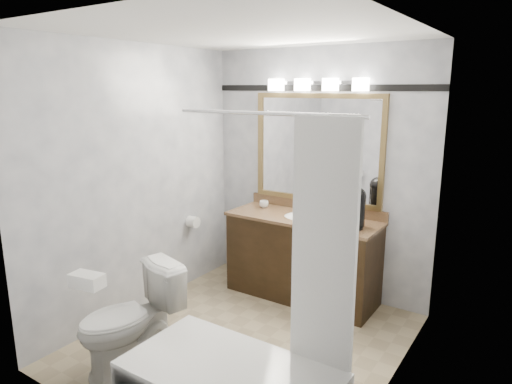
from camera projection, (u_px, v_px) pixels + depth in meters
room at (244, 198)px, 3.60m from camera, size 2.42×2.62×2.52m
vanity at (302, 256)px, 4.61m from camera, size 1.53×0.58×0.97m
mirror at (317, 149)px, 4.59m from camera, size 1.40×0.04×1.10m
vanity_light_bar at (317, 84)px, 4.41m from camera, size 1.02×0.14×0.12m
accent_stripe at (319, 88)px, 4.47m from camera, size 2.40×0.01×0.06m
tp_roll at (193, 222)px, 4.88m from camera, size 0.11×0.12×0.12m
toilet at (130, 320)px, 3.43m from camera, size 0.64×0.87×0.79m
tissue_box at (87, 280)px, 3.06m from camera, size 0.25×0.16×0.09m
coffee_maker at (356, 207)px, 4.15m from camera, size 0.19×0.24×0.37m
cup_left at (264, 204)px, 4.87m from camera, size 0.10×0.10×0.07m
soap_bottle_a at (300, 205)px, 4.76m from camera, size 0.06×0.06×0.11m
soap_bottle_b at (313, 211)px, 4.60m from camera, size 0.07×0.07×0.08m
soap_bar at (320, 215)px, 4.54m from camera, size 0.09×0.06×0.03m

